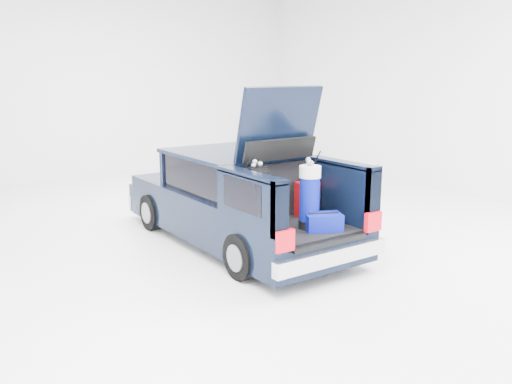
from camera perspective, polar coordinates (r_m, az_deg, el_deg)
ground at (r=8.67m, az=-1.89°, el=-5.32°), size 14.00×14.00×0.00m
car at (r=8.58m, az=-2.31°, el=-0.85°), size 1.87×4.65×2.47m
red_suitcase at (r=7.89m, az=5.42°, el=-0.75°), size 0.35×0.26×0.53m
black_golf_bag at (r=7.14m, az=0.10°, el=-0.72°), size 0.37×0.44×0.94m
blue_golf_bag at (r=7.23m, az=5.66°, el=-0.49°), size 0.38×0.38×0.96m
blue_duffel at (r=7.23m, az=7.10°, el=-3.14°), size 0.56×0.48×0.25m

